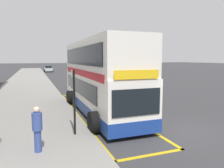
{
  "coord_description": "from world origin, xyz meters",
  "views": [
    {
      "loc": [
        -6.28,
        -7.81,
        3.34
      ],
      "look_at": [
        -1.41,
        5.32,
        1.67
      ],
      "focal_mm": 33.99,
      "sensor_mm": 36.0,
      "label": 1
    }
  ],
  "objects_px": {
    "double_decker_bus": "(99,79)",
    "parked_car_silver_across": "(48,69)",
    "pedestrian_further_back": "(37,128)",
    "bus_stop_sign": "(74,96)",
    "parked_car_navy_behind": "(106,74)",
    "parked_car_white_distant": "(79,69)"
  },
  "relations": [
    {
      "from": "pedestrian_further_back",
      "to": "parked_car_white_distant",
      "type": "bearing_deg",
      "value": 76.92
    },
    {
      "from": "parked_car_white_distant",
      "to": "pedestrian_further_back",
      "type": "relative_size",
      "value": 2.63
    },
    {
      "from": "pedestrian_further_back",
      "to": "bus_stop_sign",
      "type": "bearing_deg",
      "value": 41.51
    },
    {
      "from": "double_decker_bus",
      "to": "parked_car_silver_across",
      "type": "height_order",
      "value": "double_decker_bus"
    },
    {
      "from": "double_decker_bus",
      "to": "pedestrian_further_back",
      "type": "relative_size",
      "value": 6.47
    },
    {
      "from": "bus_stop_sign",
      "to": "pedestrian_further_back",
      "type": "relative_size",
      "value": 1.77
    },
    {
      "from": "parked_car_silver_across",
      "to": "pedestrian_further_back",
      "type": "relative_size",
      "value": 2.63
    },
    {
      "from": "double_decker_bus",
      "to": "parked_car_navy_behind",
      "type": "distance_m",
      "value": 21.27
    },
    {
      "from": "parked_car_silver_across",
      "to": "bus_stop_sign",
      "type": "bearing_deg",
      "value": -89.87
    },
    {
      "from": "parked_car_silver_across",
      "to": "pedestrian_further_back",
      "type": "bearing_deg",
      "value": -91.58
    },
    {
      "from": "parked_car_silver_across",
      "to": "double_decker_bus",
      "type": "bearing_deg",
      "value": -87.09
    },
    {
      "from": "parked_car_silver_across",
      "to": "parked_car_navy_behind",
      "type": "height_order",
      "value": "same"
    },
    {
      "from": "bus_stop_sign",
      "to": "parked_car_silver_across",
      "type": "xyz_separation_m",
      "value": [
        2.03,
        47.24,
        -0.99
      ]
    },
    {
      "from": "pedestrian_further_back",
      "to": "parked_car_silver_across",
      "type": "bearing_deg",
      "value": 85.84
    },
    {
      "from": "bus_stop_sign",
      "to": "pedestrian_further_back",
      "type": "xyz_separation_m",
      "value": [
        -1.51,
        -1.34,
        -0.79
      ]
    },
    {
      "from": "bus_stop_sign",
      "to": "parked_car_white_distant",
      "type": "xyz_separation_m",
      "value": [
        9.53,
        46.19,
        -0.99
      ]
    },
    {
      "from": "parked_car_navy_behind",
      "to": "pedestrian_further_back",
      "type": "relative_size",
      "value": 2.63
    },
    {
      "from": "double_decker_bus",
      "to": "parked_car_silver_across",
      "type": "bearing_deg",
      "value": 90.32
    },
    {
      "from": "bus_stop_sign",
      "to": "parked_car_white_distant",
      "type": "bearing_deg",
      "value": 78.34
    },
    {
      "from": "double_decker_bus",
      "to": "parked_car_white_distant",
      "type": "bearing_deg",
      "value": 80.28
    },
    {
      "from": "bus_stop_sign",
      "to": "parked_car_silver_across",
      "type": "height_order",
      "value": "bus_stop_sign"
    },
    {
      "from": "parked_car_navy_behind",
      "to": "parked_car_white_distant",
      "type": "height_order",
      "value": "same"
    }
  ]
}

